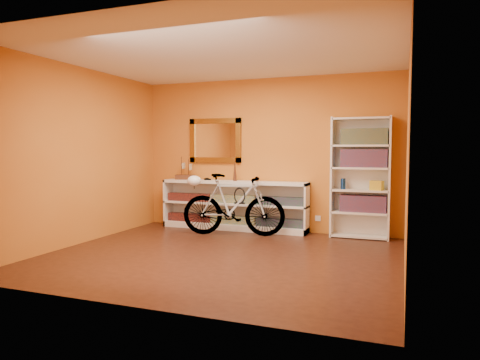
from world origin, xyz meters
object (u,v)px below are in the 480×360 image
at_px(bookcase, 360,178).
at_px(helmet, 194,181).
at_px(console_unit, 234,205).
at_px(bicycle, 233,205).

distance_m(bookcase, helmet, 2.65).
relative_size(console_unit, bookcase, 1.37).
bearing_deg(bicycle, bookcase, -86.49).
bearing_deg(helmet, bicycle, 11.64).
distance_m(bicycle, helmet, 0.75).
distance_m(console_unit, bookcase, 2.18).
height_order(console_unit, helmet, helmet).
xyz_separation_m(console_unit, bicycle, (0.19, -0.50, 0.08)).
bearing_deg(helmet, console_unit, 54.68).
bearing_deg(helmet, bookcase, 14.29).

